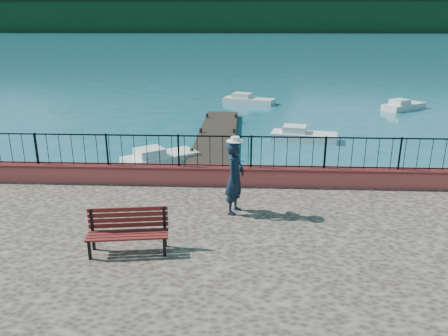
# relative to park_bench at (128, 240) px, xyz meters

# --- Properties ---
(ground) EXTENTS (2000.00, 2000.00, 0.00)m
(ground) POSITION_rel_park_bench_xyz_m (2.97, 0.59, -1.49)
(ground) COLOR #19596B
(ground) RESTS_ON ground
(parapet) EXTENTS (28.00, 0.46, 0.58)m
(parapet) POSITION_rel_park_bench_xyz_m (2.97, 4.29, 0.00)
(parapet) COLOR #B34B40
(parapet) RESTS_ON promenade
(railing) EXTENTS (27.00, 0.05, 0.95)m
(railing) POSITION_rel_park_bench_xyz_m (2.97, 4.29, 0.77)
(railing) COLOR black
(railing) RESTS_ON parapet
(dock) EXTENTS (2.00, 16.00, 0.30)m
(dock) POSITION_rel_park_bench_xyz_m (0.97, 12.59, -1.34)
(dock) COLOR #2D231C
(dock) RESTS_ON ground
(far_forest) EXTENTS (900.00, 60.00, 18.00)m
(far_forest) POSITION_rel_park_bench_xyz_m (2.97, 300.59, 7.51)
(far_forest) COLOR black
(far_forest) RESTS_ON ground
(foothills) EXTENTS (900.00, 120.00, 44.00)m
(foothills) POSITION_rel_park_bench_xyz_m (2.97, 360.59, 20.51)
(foothills) COLOR black
(foothills) RESTS_ON ground
(companion_hill) EXTENTS (448.00, 384.00, 180.00)m
(companion_hill) POSITION_rel_park_bench_xyz_m (222.97, 560.59, -1.49)
(companion_hill) COLOR #142D23
(companion_hill) RESTS_ON ground
(park_bench) EXTENTS (1.78, 0.80, 0.96)m
(park_bench) POSITION_rel_park_bench_xyz_m (0.00, 0.00, 0.00)
(park_bench) COLOR black
(park_bench) RESTS_ON promenade
(person) EXTENTS (0.67, 0.81, 1.93)m
(person) POSITION_rel_park_bench_xyz_m (2.24, 2.22, 0.67)
(person) COLOR black
(person) RESTS_ON promenade
(hat) EXTENTS (0.44, 0.44, 0.12)m
(hat) POSITION_rel_park_bench_xyz_m (2.24, 2.22, 1.70)
(hat) COLOR white
(hat) RESTS_ON person
(boat_0) EXTENTS (3.41, 3.00, 0.80)m
(boat_0) POSITION_rel_park_bench_xyz_m (-1.26, 9.98, -1.09)
(boat_0) COLOR white
(boat_0) RESTS_ON ground
(boat_1) EXTENTS (3.59, 1.97, 0.80)m
(boat_1) POSITION_rel_park_bench_xyz_m (5.60, 14.32, -1.09)
(boat_1) COLOR silver
(boat_1) RESTS_ON ground
(boat_4) EXTENTS (4.12, 2.59, 0.80)m
(boat_4) POSITION_rel_park_bench_xyz_m (2.74, 25.44, -1.09)
(boat_4) COLOR silver
(boat_4) RESTS_ON ground
(boat_5) EXTENTS (3.55, 3.07, 0.80)m
(boat_5) POSITION_rel_park_bench_xyz_m (13.90, 23.57, -1.09)
(boat_5) COLOR silver
(boat_5) RESTS_ON ground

